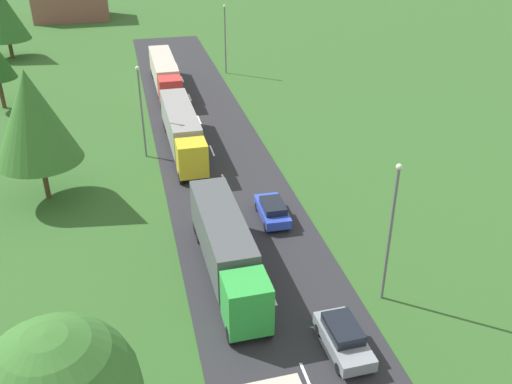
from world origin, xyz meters
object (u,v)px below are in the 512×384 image
Objects in this scene: truck_fourth at (165,73)px; lamppost_second at (391,228)px; truck_third at (182,128)px; tree_oak at (4,15)px; car_fourth at (272,210)px; tree_birch at (33,117)px; lamppost_third at (141,108)px; truck_second at (226,247)px; lamppost_fourth at (225,36)px; car_third at (344,337)px.

truck_fourth is 1.64× the size of lamppost_second.
tree_oak is (-19.50, 36.83, 3.78)m from truck_third.
truck_third is 3.25× the size of car_fourth.
lamppost_third is at bearing 36.76° from tree_birch.
truck_second is 1.48× the size of lamppost_fourth.
truck_second is 1.36× the size of tree_oak.
tree_oak is (-16.05, 37.37, 1.29)m from lamppost_third.
lamppost_third reaches higher than truck_second.
truck_third is 41.84m from tree_oak.
car_third is (4.72, -7.81, -1.32)m from truck_second.
lamppost_second is at bearing -89.43° from lamppost_fourth.
lamppost_third reaches higher than truck_third.
truck_fourth is at bearing 90.20° from truck_second.
lamppost_second reaches higher than lamppost_fourth.
truck_third is 14.72m from car_fourth.
car_third is 0.51× the size of lamppost_fourth.
truck_third is 24.24m from lamppost_fourth.
lamppost_second is 0.96× the size of tree_oak.
lamppost_fourth is at bearing -27.04° from tree_oak.
truck_second is 7.50m from car_fourth.
lamppost_third is (-12.30, 23.41, -0.30)m from lamppost_second.
car_fourth is (-0.19, 13.62, -0.04)m from car_third.
tree_oak is (-24.49, 64.30, 5.04)m from car_third.
tree_birch reaches higher than tree_oak.
car_fourth is 0.46× the size of tree_oak.
tree_oak reaches higher than lamppost_third.
car_third is 0.42× the size of tree_birch.
lamppost_third reaches higher than car_third.
lamppost_fourth reaches higher than car_third.
car_fourth is at bearing -70.90° from truck_third.
tree_birch reaches higher than car_third.
truck_second is at bearing 121.18° from car_third.
lamppost_second is 1.07× the size of lamppost_third.
truck_third is 13.98m from tree_birch.
truck_second is at bearing -89.22° from truck_third.
truck_third is 1.57× the size of lamppost_second.
truck_fourth is 31.72m from car_fourth.
car_third is at bearing -58.82° from truck_second.
tree_birch is at bearing 139.36° from lamppost_second.
lamppost_fourth reaches higher than truck_third.
lamppost_second is 0.86× the size of tree_birch.
truck_third is at bearing 110.28° from lamppost_second.
lamppost_third is (-3.72, 19.12, 2.44)m from truck_second.
car_fourth is 18.80m from tree_birch.
lamppost_second is at bearing -40.64° from tree_birch.
car_fourth is 0.48× the size of lamppost_second.
lamppost_second is 26.83m from tree_birch.
lamppost_fourth is at bearing 79.11° from truck_second.
truck_second reaches higher than truck_third.
truck_third reaches higher than truck_fourth.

